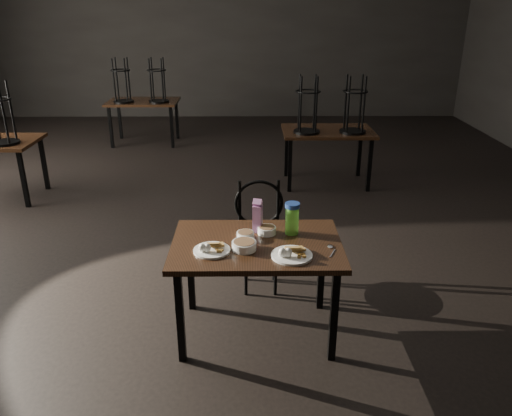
{
  "coord_description": "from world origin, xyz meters",
  "views": [
    {
      "loc": [
        0.51,
        -4.94,
        2.31
      ],
      "look_at": [
        0.55,
        -1.38,
        0.85
      ],
      "focal_mm": 35.0,
      "sensor_mm": 36.0,
      "label": 1
    }
  ],
  "objects_px": {
    "juice_carton": "(258,217)",
    "water_bottle": "(292,218)",
    "bentwood_chair": "(260,226)",
    "main_table": "(257,253)"
  },
  "relations": [
    {
      "from": "juice_carton",
      "to": "water_bottle",
      "type": "relative_size",
      "value": 1.08
    },
    {
      "from": "juice_carton",
      "to": "water_bottle",
      "type": "xyz_separation_m",
      "value": [
        0.25,
        -0.04,
        0.0
      ]
    },
    {
      "from": "water_bottle",
      "to": "juice_carton",
      "type": "bearing_deg",
      "value": 171.96
    },
    {
      "from": "water_bottle",
      "to": "bentwood_chair",
      "type": "relative_size",
      "value": 0.26
    },
    {
      "from": "juice_carton",
      "to": "bentwood_chair",
      "type": "height_order",
      "value": "juice_carton"
    },
    {
      "from": "juice_carton",
      "to": "water_bottle",
      "type": "bearing_deg",
      "value": -8.04
    },
    {
      "from": "bentwood_chair",
      "to": "juice_carton",
      "type": "bearing_deg",
      "value": -96.37
    },
    {
      "from": "bentwood_chair",
      "to": "main_table",
      "type": "bearing_deg",
      "value": -96.33
    },
    {
      "from": "main_table",
      "to": "bentwood_chair",
      "type": "height_order",
      "value": "bentwood_chair"
    },
    {
      "from": "main_table",
      "to": "water_bottle",
      "type": "relative_size",
      "value": 5.05
    }
  ]
}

